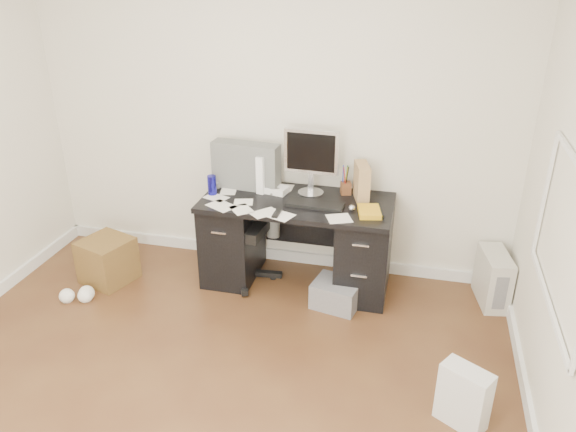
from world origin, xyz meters
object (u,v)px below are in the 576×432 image
Objects in this scene: office_chair at (239,216)px; wicker_basket at (108,260)px; lcd_monitor at (311,162)px; keyboard at (315,204)px; pc_tower at (493,278)px; desk at (297,240)px.

office_chair is 1.17m from wicker_basket.
keyboard is (0.08, -0.22, -0.26)m from lcd_monitor.
keyboard is 1.82m from wicker_basket.
pc_tower is at bearing 9.05° from keyboard.
pc_tower is at bearing 3.22° from desk.
keyboard is 1.06× the size of pc_tower.
keyboard is 1.51m from pc_tower.
lcd_monitor reaches higher than wicker_basket.
desk is 3.38× the size of keyboard.
office_chair is (-0.64, 0.05, -0.20)m from keyboard.
office_chair is at bearing 16.61° from wicker_basket.
pc_tower is at bearing -0.38° from lcd_monitor.
desk is 0.65m from lcd_monitor.
lcd_monitor is 0.35m from keyboard.
lcd_monitor is at bearing 112.27° from keyboard.
wicker_basket is at bearing -168.50° from keyboard.
keyboard reaches higher than desk.
lcd_monitor reaches higher than pc_tower.
wicker_basket is (-3.10, -0.43, -0.02)m from pc_tower.
pc_tower reaches higher than wicker_basket.
desk is at bearing 12.41° from wicker_basket.
office_chair is at bearing 178.14° from keyboard.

